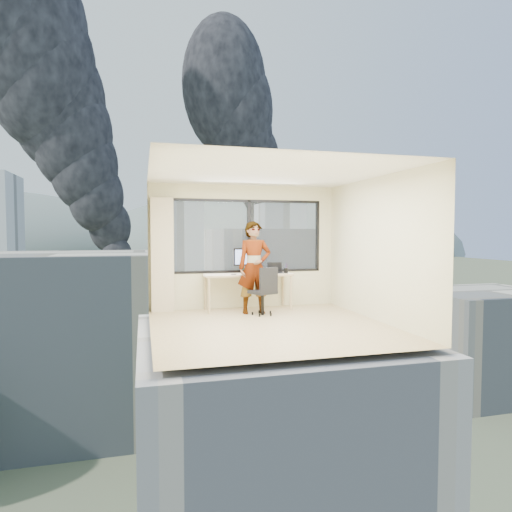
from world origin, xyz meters
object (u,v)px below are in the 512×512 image
object	(u,v)px
person	(254,267)
monitor	(246,260)
chair	(263,291)
desk	(248,292)
handbag	(248,268)
laptop	(276,268)
game_console	(262,271)

from	to	relation	value
person	monitor	size ratio (longest dim) A/B	3.41
chair	monitor	bearing A→B (deg)	79.72
desk	person	world-z (taller)	person
monitor	handbag	size ratio (longest dim) A/B	2.11
desk	laptop	size ratio (longest dim) A/B	5.43
person	game_console	world-z (taller)	person
monitor	person	bearing A→B (deg)	-90.53
chair	game_console	distance (m)	0.89
chair	monitor	world-z (taller)	monitor
chair	laptop	world-z (taller)	chair
chair	person	distance (m)	0.50
desk	monitor	bearing A→B (deg)	97.39
person	game_console	size ratio (longest dim) A/B	6.00
handbag	monitor	bearing A→B (deg)	-141.83
monitor	chair	bearing A→B (deg)	-84.56
person	chair	bearing A→B (deg)	-64.71
person	handbag	world-z (taller)	person
laptop	person	bearing A→B (deg)	-139.44
monitor	handbag	distance (m)	0.22
desk	chair	size ratio (longest dim) A/B	1.89
desk	monitor	size ratio (longest dim) A/B	3.37
desk	handbag	xyz separation A→B (m)	(0.07, 0.25, 0.47)
monitor	desk	bearing A→B (deg)	-88.46
laptop	handbag	bearing A→B (deg)	159.96
person	monitor	distance (m)	0.55
monitor	game_console	bearing A→B (deg)	0.84
desk	person	xyz separation A→B (m)	(0.03, -0.40, 0.54)
chair	laptop	bearing A→B (deg)	32.39
handbag	chair	bearing A→B (deg)	-101.94
game_console	handbag	size ratio (longest dim) A/B	1.20
monitor	handbag	xyz separation A→B (m)	(0.08, 0.12, -0.17)
handbag	desk	bearing A→B (deg)	-121.56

